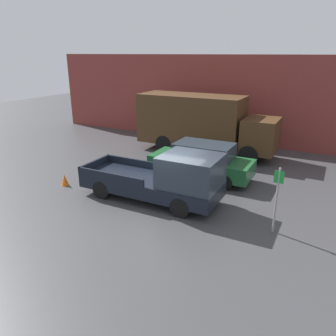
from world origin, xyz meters
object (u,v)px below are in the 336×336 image
(delivery_truck, at_px, (201,122))
(newspaper_box, at_px, (228,136))
(car, at_px, (202,161))
(parking_sign, at_px, (277,197))
(pickup_truck, at_px, (165,179))
(traffic_cone, at_px, (65,180))

(delivery_truck, height_order, newspaper_box, delivery_truck)
(car, relative_size, parking_sign, 2.12)
(pickup_truck, distance_m, traffic_cone, 4.84)
(pickup_truck, xyz_separation_m, parking_sign, (4.26, -0.44, 0.31))
(newspaper_box, bearing_deg, pickup_truck, -87.06)
(traffic_cone, bearing_deg, car, 35.67)
(car, height_order, newspaper_box, car)
(traffic_cone, bearing_deg, pickup_truck, 6.74)
(newspaper_box, distance_m, traffic_cone, 11.03)
(pickup_truck, distance_m, newspaper_box, 9.63)
(newspaper_box, height_order, traffic_cone, newspaper_box)
(delivery_truck, xyz_separation_m, traffic_cone, (-3.38, -7.60, -1.54))
(newspaper_box, bearing_deg, parking_sign, -64.69)
(pickup_truck, relative_size, newspaper_box, 5.29)
(pickup_truck, distance_m, delivery_truck, 7.22)
(pickup_truck, xyz_separation_m, car, (0.30, 3.07, -0.11))
(pickup_truck, height_order, car, pickup_truck)
(pickup_truck, relative_size, traffic_cone, 11.31)
(pickup_truck, height_order, parking_sign, parking_sign)
(car, distance_m, parking_sign, 5.30)
(delivery_truck, bearing_deg, car, -67.11)
(newspaper_box, bearing_deg, delivery_truck, -108.86)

